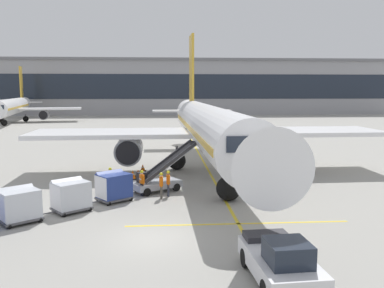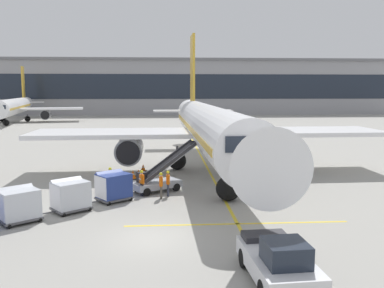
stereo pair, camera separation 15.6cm
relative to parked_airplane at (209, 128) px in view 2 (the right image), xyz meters
name	(u,v)px [view 2 (the right image)]	position (x,y,z in m)	size (l,w,h in m)	color
ground_plane	(151,239)	(-4.48, -16.25, -3.82)	(600.00, 600.00, 0.00)	#9E9B93
parked_airplane	(209,128)	(0.00, 0.00, 0.00)	(30.26, 39.69, 13.72)	white
belt_loader	(159,178)	(-4.25, -6.89, -2.89)	(5.00, 3.72, 3.45)	#A3A8B2
baggage_cart_lead	(113,186)	(-7.13, -9.31, -2.82)	(2.64, 2.49, 1.91)	#515156
baggage_cart_second	(70,195)	(-9.36, -11.44, -2.82)	(2.64, 2.49, 1.91)	#515156
baggage_cart_third	(19,204)	(-11.67, -13.27, -2.82)	(2.64, 2.49, 1.91)	#515156
pushback_tug	(278,261)	(0.36, -21.02, -2.99)	(2.37, 4.52, 1.83)	silver
ground_crew_by_loader	(110,178)	(-7.63, -6.94, -2.82)	(0.32, 0.56, 1.74)	black
ground_crew_by_carts	(168,182)	(-3.62, -8.39, -2.82)	(0.26, 0.57, 1.74)	#333847
ground_crew_marshaller	(142,181)	(-5.38, -8.11, -2.82)	(0.38, 0.52, 1.74)	black
ground_crew_wingwalker	(161,184)	(-4.08, -8.94, -2.82)	(0.26, 0.57, 1.74)	#514C42
safety_cone_engine_keepout	(143,168)	(-5.74, 0.19, -3.51)	(0.56, 0.56, 0.64)	black
safety_cone_wingtip	(138,173)	(-6.01, -2.00, -3.52)	(0.53, 0.53, 0.61)	black
safety_cone_nose_mark	(133,175)	(-6.39, -2.89, -3.47)	(0.63, 0.63, 0.72)	black
apron_guidance_line_lead_in	(210,172)	(0.03, -0.70, -3.81)	(0.20, 110.00, 0.01)	yellow
apron_guidance_line_stop_bar	(237,224)	(0.02, -14.34, -3.81)	(12.00, 0.20, 0.01)	yellow
terminal_building	(196,87)	(5.46, 89.64, 4.03)	(113.03, 21.92, 15.80)	#939399
distant_airplane	(14,107)	(-36.91, 56.77, -0.51)	(29.88, 38.37, 12.90)	white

